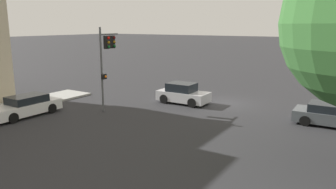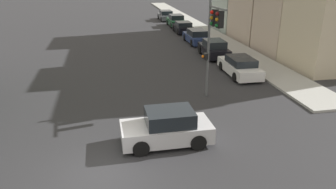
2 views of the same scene
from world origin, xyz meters
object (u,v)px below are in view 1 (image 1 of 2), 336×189
object	(u,v)px
crossing_car_1	(330,115)
parked_car_0	(26,106)
crossing_car_0	(183,94)
traffic_signal	(107,53)

from	to	relation	value
crossing_car_1	parked_car_0	size ratio (longest dim) A/B	0.90
crossing_car_0	parked_car_0	xyz separation A→B (m)	(7.10, 8.79, -0.08)
traffic_signal	crossing_car_1	distance (m)	14.98
crossing_car_0	crossing_car_1	xyz separation A→B (m)	(-10.41, 0.18, -0.10)
crossing_car_0	parked_car_0	bearing A→B (deg)	-129.29
traffic_signal	crossing_car_1	world-z (taller)	traffic_signal
crossing_car_1	crossing_car_0	bearing A→B (deg)	177.50
traffic_signal	crossing_car_1	xyz separation A→B (m)	(-13.90, -4.43, -3.43)
traffic_signal	crossing_car_0	xyz separation A→B (m)	(-3.49, -4.61, -3.32)
parked_car_0	crossing_car_0	bearing A→B (deg)	141.85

